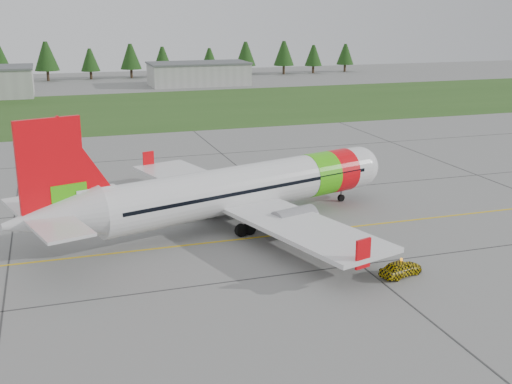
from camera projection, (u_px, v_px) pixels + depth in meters
name	position (u px, v px, depth m)	size (l,w,h in m)	color
ground	(231.00, 282.00, 44.85)	(320.00, 320.00, 0.00)	gray
aircraft	(237.00, 189.00, 56.03)	(35.32, 33.36, 10.97)	silver
follow_me_car	(402.00, 254.00, 45.37)	(1.36, 1.15, 3.38)	yellow
grass_strip	(112.00, 111.00, 119.84)	(320.00, 50.00, 0.03)	#30561E
taxi_guideline	(205.00, 243.00, 52.16)	(120.00, 0.25, 0.02)	gold
hangar_east	(199.00, 74.00, 159.45)	(24.00, 12.00, 5.20)	#A8A8A3
treeline	(89.00, 61.00, 169.67)	(160.00, 8.00, 10.00)	#1C3F14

